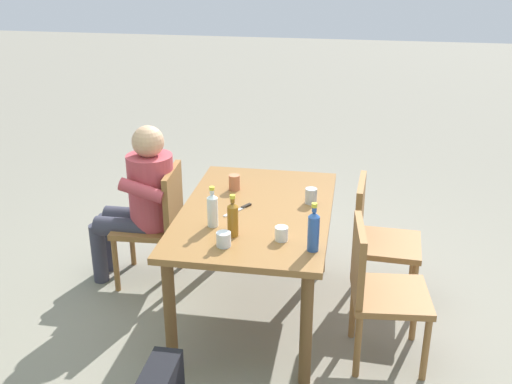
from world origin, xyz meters
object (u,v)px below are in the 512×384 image
cup_steel (311,196)px  table_knife (240,209)px  person_in_white_shirt (141,197)px  chair_far_right (158,219)px  cup_terracotta (234,182)px  backpack_by_near_side (264,208)px  chair_near_left (377,286)px  chair_near_right (376,235)px  bottle_clear (212,209)px  cup_glass (224,239)px  dining_table (256,224)px  bottle_amber (233,218)px  bottle_blue (313,230)px  cup_white (281,234)px

cup_steel → table_knife: bearing=112.7°
person_in_white_shirt → chair_far_right: bearing=-87.7°
cup_terracotta → backpack_by_near_side: cup_terracotta is taller
cup_steel → cup_terracotta: 0.55m
chair_near_left → person_in_white_shirt: person_in_white_shirt is taller
chair_far_right → cup_steel: 1.16m
chair_near_left → person_in_white_shirt: bearing=68.3°
chair_near_left → chair_near_right: bearing=0.0°
bottle_clear → chair_far_right: bearing=42.7°
table_knife → cup_glass: bearing=-179.4°
dining_table → chair_near_right: (0.33, -0.77, -0.18)m
chair_near_left → bottle_clear: 1.05m
bottle_clear → table_knife: bottle_clear is taller
bottle_amber → bottle_clear: bearing=53.7°
cup_steel → table_knife: size_ratio=0.46×
chair_far_right → table_knife: size_ratio=4.05×
dining_table → cup_glass: (-0.51, 0.10, 0.14)m
bottle_clear → cup_glass: bottle_clear is taller
cup_glass → cup_terracotta: bearing=7.3°
bottle_clear → cup_steel: (0.43, -0.54, -0.06)m
chair_far_right → backpack_by_near_side: size_ratio=1.97×
bottle_clear → cup_glass: size_ratio=3.04×
cup_steel → cup_glass: size_ratio=1.21×
chair_near_left → cup_steel: (0.49, 0.44, 0.33)m
bottle_clear → chair_near_left: bearing=-93.5°
bottle_clear → bottle_blue: bearing=-108.7°
table_knife → backpack_by_near_side: bearing=2.0°
cup_steel → backpack_by_near_side: cup_steel is taller
chair_near_right → bottle_clear: bearing=121.4°
cup_glass → bottle_blue: bearing=-86.1°
chair_near_left → cup_white: 0.64m
chair_far_right → bottle_amber: bottle_amber is taller
dining_table → table_knife: size_ratio=6.69×
bottle_amber → cup_terracotta: 0.69m
bottle_amber → cup_glass: bearing=169.1°
bottle_amber → bottle_blue: bearing=-102.2°
dining_table → cup_steel: cup_steel is taller
bottle_blue → cup_terracotta: bearing=37.5°
bottle_clear → person_in_white_shirt: bearing=48.1°
chair_near_right → cup_white: chair_near_right is taller
dining_table → bottle_clear: size_ratio=5.76×
bottle_clear → bottle_amber: size_ratio=0.99×
bottle_blue → cup_steel: bearing=5.8°
bottle_clear → bottle_blue: size_ratio=0.89×
table_knife → cup_steel: bearing=-67.3°
bottle_amber → person_in_white_shirt: bearing=49.0°
cup_steel → cup_white: size_ratio=1.23×
cup_white → chair_near_left: bearing=-84.4°
person_in_white_shirt → bottle_blue: (-0.80, -1.27, 0.23)m
chair_far_right → backpack_by_near_side: (0.92, -0.62, -0.28)m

